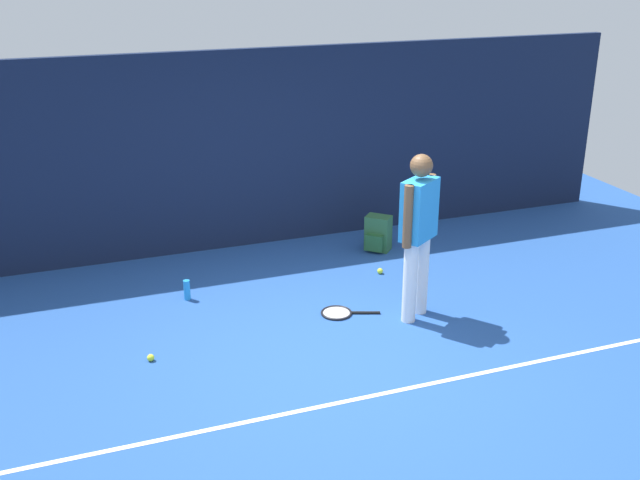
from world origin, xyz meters
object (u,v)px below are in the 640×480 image
object	(u,v)px
tennis_player	(418,227)
backpack	(378,234)
water_bottle	(187,290)
tennis_racket	(339,313)
tennis_ball_by_fence	(380,271)
tennis_ball_near_player	(151,358)

from	to	relation	value
tennis_player	backpack	bearing A→B (deg)	43.45
tennis_player	water_bottle	distance (m)	2.56
tennis_racket	backpack	distance (m)	1.83
tennis_ball_by_fence	tennis_player	bearing A→B (deg)	-95.91
tennis_racket	tennis_ball_by_fence	world-z (taller)	tennis_ball_by_fence
tennis_ball_near_player	tennis_player	bearing A→B (deg)	-0.36
water_bottle	tennis_racket	bearing A→B (deg)	-31.95
tennis_player	tennis_racket	bearing A→B (deg)	122.13
tennis_racket	tennis_ball_near_player	bearing A→B (deg)	28.23
tennis_racket	water_bottle	size ratio (longest dim) A/B	2.89
tennis_player	backpack	world-z (taller)	tennis_player
tennis_racket	tennis_ball_near_player	size ratio (longest dim) A/B	9.64
tennis_player	tennis_ball_near_player	distance (m)	2.82
backpack	water_bottle	bearing A→B (deg)	-123.01
tennis_racket	backpack	bearing A→B (deg)	-106.56
tennis_player	tennis_ball_near_player	size ratio (longest dim) A/B	25.76
tennis_player	tennis_racket	world-z (taller)	tennis_player
tennis_racket	backpack	xyz separation A→B (m)	(1.08, 1.46, 0.20)
tennis_player	backpack	size ratio (longest dim) A/B	3.86
backpack	tennis_ball_by_fence	distance (m)	0.75
tennis_ball_by_fence	water_bottle	bearing A→B (deg)	177.75
tennis_racket	backpack	world-z (taller)	backpack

